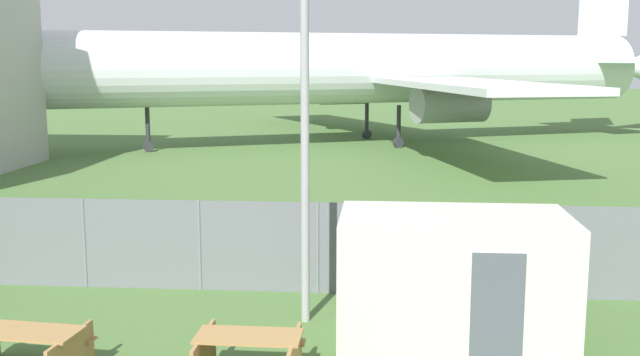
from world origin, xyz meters
TOP-DOWN VIEW (x-y plane):
  - perimeter_fence at (-0.00, 11.04)m, footprint 56.07×0.07m
  - airplane at (2.72, 39.12)m, footprint 42.80×35.22m
  - portable_cabin at (5.14, 8.36)m, footprint 3.94×2.29m
  - picnic_bench_near_cabin at (1.85, 6.53)m, footprint 1.64×1.42m
  - picnic_bench_open_grass at (-1.76, 6.45)m, footprint 2.04×1.59m
  - light_mast at (2.46, 9.30)m, footprint 0.44×0.44m

SIDE VIEW (x-z plane):
  - picnic_bench_near_cabin at x=1.85m, z-range 0.09..0.85m
  - picnic_bench_open_grass at x=-1.76m, z-range 0.10..0.86m
  - perimeter_fence at x=0.00m, z-range 0.00..1.97m
  - portable_cabin at x=5.14m, z-range 0.00..2.31m
  - airplane at x=2.72m, z-range -1.86..10.45m
  - light_mast at x=2.46m, z-range 0.84..7.99m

